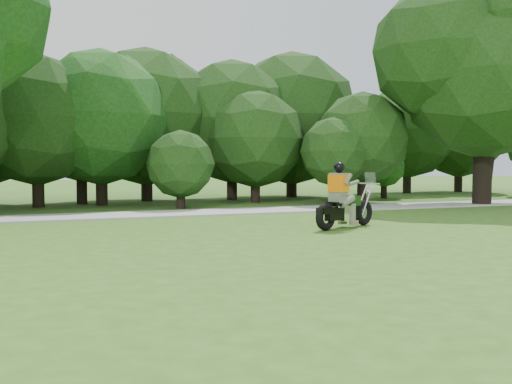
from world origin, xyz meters
TOP-DOWN VIEW (x-y plane):
  - ground at (0.00, 0.00)m, footprint 100.00×100.00m
  - walkway at (0.00, 8.00)m, footprint 60.00×2.20m
  - tree_line at (-0.65, 14.52)m, footprint 39.49×12.03m
  - big_tree_east at (10.46, 7.87)m, footprint 9.07×6.89m
  - chopper_motorcycle at (0.87, 2.30)m, footprint 2.40×1.41m

SIDE VIEW (x-z plane):
  - ground at x=0.00m, z-range 0.00..0.00m
  - walkway at x=0.00m, z-range 0.00..0.06m
  - chopper_motorcycle at x=0.87m, z-range -0.23..1.55m
  - tree_line at x=-0.65m, z-range -0.12..7.28m
  - big_tree_east at x=10.46m, z-range 0.80..11.26m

